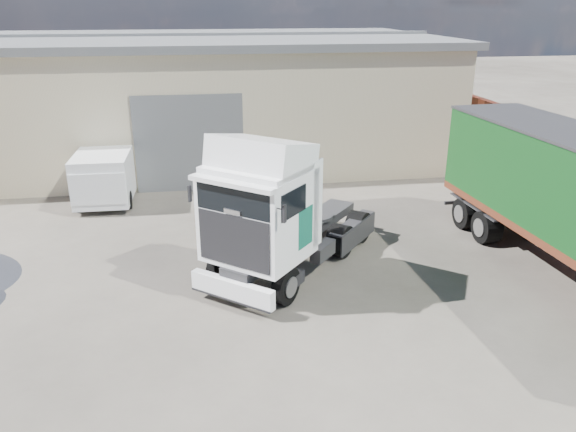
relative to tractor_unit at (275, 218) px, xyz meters
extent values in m
plane|color=black|center=(-0.13, -2.32, -1.65)|extent=(120.00, 120.00, 0.00)
cube|color=beige|center=(-6.13, 13.68, 0.85)|extent=(30.00, 12.00, 5.00)
cube|color=#5B5E61|center=(-6.13, 13.68, 3.50)|extent=(30.60, 12.60, 0.30)
cube|color=#5B5E61|center=(-2.13, 7.66, 0.15)|extent=(4.00, 0.08, 3.60)
cube|color=#5B5E61|center=(-6.13, 13.68, 3.70)|extent=(30.60, 0.40, 0.15)
cylinder|color=black|center=(-0.68, -0.81, -1.18)|extent=(2.25, 2.10, 0.93)
cylinder|color=black|center=(1.29, 1.54, -1.18)|extent=(2.28, 2.13, 0.93)
cylinder|color=black|center=(2.09, 2.48, -1.18)|extent=(2.28, 2.13, 0.93)
cube|color=#2D2D30|center=(0.67, 0.80, -0.86)|extent=(4.33, 4.94, 0.26)
cube|color=white|center=(-1.22, -1.45, -1.16)|extent=(1.85, 1.61, 0.48)
cube|color=white|center=(-0.48, -0.58, 0.35)|extent=(2.98, 2.95, 2.15)
cube|color=black|center=(-1.13, -1.35, 0.02)|extent=(1.51, 1.28, 1.23)
cube|color=black|center=(-1.12, -1.33, 0.98)|extent=(1.54, 1.30, 0.66)
cube|color=white|center=(-0.37, -0.44, 1.73)|extent=(2.76, 2.70, 1.08)
cube|color=#0C5844|center=(-1.10, 0.40, 0.11)|extent=(0.43, 0.51, 0.96)
cube|color=#0C5844|center=(0.58, -1.02, 0.11)|extent=(0.43, 0.51, 0.96)
cylinder|color=#2D2D30|center=(1.41, 1.67, -0.67)|extent=(1.36, 1.36, 0.11)
cylinder|color=black|center=(7.38, 1.87, -1.16)|extent=(2.38, 1.09, 0.97)
cylinder|color=black|center=(-5.14, 5.94, -1.33)|extent=(1.86, 0.67, 0.64)
cylinder|color=black|center=(-5.08, 9.02, -1.33)|extent=(1.86, 0.67, 0.64)
cube|color=white|center=(-5.11, 7.48, -0.63)|extent=(1.91, 4.47, 1.64)
cube|color=white|center=(-5.14, 5.65, -0.68)|extent=(1.80, 0.90, 1.06)
cube|color=black|center=(-5.14, 5.84, -0.15)|extent=(1.69, 0.11, 0.58)
camera|label=1|loc=(-1.79, -13.01, 5.07)|focal=35.00mm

